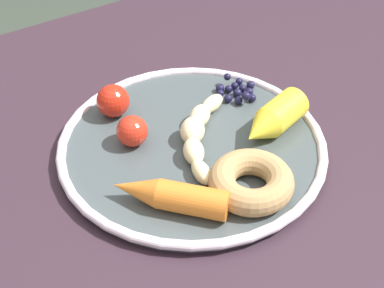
{
  "coord_description": "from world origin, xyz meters",
  "views": [
    {
      "loc": [
        0.34,
        0.46,
        1.22
      ],
      "look_at": [
        0.05,
        0.01,
        0.75
      ],
      "focal_mm": 53.93,
      "sensor_mm": 36.0,
      "label": 1
    }
  ],
  "objects_px": {
    "carrot_orange": "(170,196)",
    "tomato_mid": "(132,131)",
    "donut": "(251,182)",
    "banana": "(198,133)",
    "tomato_near": "(113,101)",
    "dining_table": "(218,189)",
    "plate": "(192,146)",
    "blueberry_pile": "(237,91)",
    "carrot_yellow": "(273,120)"
  },
  "relations": [
    {
      "from": "blueberry_pile",
      "to": "carrot_orange",
      "type": "bearing_deg",
      "value": 34.21
    },
    {
      "from": "plate",
      "to": "carrot_yellow",
      "type": "height_order",
      "value": "carrot_yellow"
    },
    {
      "from": "carrot_orange",
      "to": "donut",
      "type": "bearing_deg",
      "value": 160.86
    },
    {
      "from": "banana",
      "to": "carrot_yellow",
      "type": "height_order",
      "value": "carrot_yellow"
    },
    {
      "from": "blueberry_pile",
      "to": "plate",
      "type": "bearing_deg",
      "value": 25.86
    },
    {
      "from": "carrot_yellow",
      "to": "donut",
      "type": "distance_m",
      "value": 0.11
    },
    {
      "from": "carrot_orange",
      "to": "carrot_yellow",
      "type": "distance_m",
      "value": 0.18
    },
    {
      "from": "tomato_mid",
      "to": "blueberry_pile",
      "type": "bearing_deg",
      "value": -176.26
    },
    {
      "from": "dining_table",
      "to": "banana",
      "type": "xyz_separation_m",
      "value": [
        0.04,
        0.01,
        0.12
      ]
    },
    {
      "from": "blueberry_pile",
      "to": "tomato_mid",
      "type": "relative_size",
      "value": 1.57
    },
    {
      "from": "donut",
      "to": "tomato_mid",
      "type": "relative_size",
      "value": 2.48
    },
    {
      "from": "plate",
      "to": "tomato_mid",
      "type": "distance_m",
      "value": 0.08
    },
    {
      "from": "plate",
      "to": "banana",
      "type": "distance_m",
      "value": 0.02
    },
    {
      "from": "blueberry_pile",
      "to": "banana",
      "type": "bearing_deg",
      "value": 27.83
    },
    {
      "from": "banana",
      "to": "blueberry_pile",
      "type": "relative_size",
      "value": 2.27
    },
    {
      "from": "carrot_orange",
      "to": "tomato_near",
      "type": "relative_size",
      "value": 2.75
    },
    {
      "from": "banana",
      "to": "donut",
      "type": "relative_size",
      "value": 1.44
    },
    {
      "from": "dining_table",
      "to": "plate",
      "type": "height_order",
      "value": "plate"
    },
    {
      "from": "dining_table",
      "to": "donut",
      "type": "distance_m",
      "value": 0.17
    },
    {
      "from": "dining_table",
      "to": "plate",
      "type": "bearing_deg",
      "value": 7.46
    },
    {
      "from": "plate",
      "to": "carrot_orange",
      "type": "bearing_deg",
      "value": 43.57
    },
    {
      "from": "blueberry_pile",
      "to": "tomato_mid",
      "type": "height_order",
      "value": "tomato_mid"
    },
    {
      "from": "dining_table",
      "to": "plate",
      "type": "xyz_separation_m",
      "value": [
        0.05,
        0.01,
        0.11
      ]
    },
    {
      "from": "carrot_orange",
      "to": "tomato_mid",
      "type": "relative_size",
      "value": 3.05
    },
    {
      "from": "dining_table",
      "to": "donut",
      "type": "height_order",
      "value": "donut"
    },
    {
      "from": "tomato_near",
      "to": "tomato_mid",
      "type": "xyz_separation_m",
      "value": [
        0.01,
        0.06,
        -0.0
      ]
    },
    {
      "from": "plate",
      "to": "blueberry_pile",
      "type": "xyz_separation_m",
      "value": [
        -0.11,
        -0.05,
        0.01
      ]
    },
    {
      "from": "tomato_near",
      "to": "plate",
      "type": "bearing_deg",
      "value": 116.05
    },
    {
      "from": "banana",
      "to": "carrot_orange",
      "type": "xyz_separation_m",
      "value": [
        0.09,
        0.07,
        0.0
      ]
    },
    {
      "from": "plate",
      "to": "carrot_orange",
      "type": "height_order",
      "value": "carrot_orange"
    },
    {
      "from": "carrot_orange",
      "to": "carrot_yellow",
      "type": "bearing_deg",
      "value": -167.93
    },
    {
      "from": "donut",
      "to": "tomato_near",
      "type": "distance_m",
      "value": 0.22
    },
    {
      "from": "blueberry_pile",
      "to": "tomato_mid",
      "type": "distance_m",
      "value": 0.17
    },
    {
      "from": "carrot_yellow",
      "to": "tomato_mid",
      "type": "bearing_deg",
      "value": -26.63
    },
    {
      "from": "tomato_mid",
      "to": "carrot_orange",
      "type": "bearing_deg",
      "value": 81.15
    },
    {
      "from": "banana",
      "to": "carrot_orange",
      "type": "bearing_deg",
      "value": 40.38
    },
    {
      "from": "dining_table",
      "to": "carrot_orange",
      "type": "bearing_deg",
      "value": 32.54
    },
    {
      "from": "donut",
      "to": "banana",
      "type": "bearing_deg",
      "value": -89.94
    },
    {
      "from": "dining_table",
      "to": "carrot_orange",
      "type": "distance_m",
      "value": 0.2
    },
    {
      "from": "carrot_yellow",
      "to": "tomato_near",
      "type": "height_order",
      "value": "tomato_near"
    },
    {
      "from": "carrot_orange",
      "to": "carrot_yellow",
      "type": "height_order",
      "value": "carrot_yellow"
    },
    {
      "from": "dining_table",
      "to": "blueberry_pile",
      "type": "bearing_deg",
      "value": -142.49
    },
    {
      "from": "banana",
      "to": "tomato_near",
      "type": "xyz_separation_m",
      "value": [
        0.06,
        -0.11,
        0.01
      ]
    },
    {
      "from": "carrot_orange",
      "to": "carrot_yellow",
      "type": "xyz_separation_m",
      "value": [
        -0.17,
        -0.04,
        0.0
      ]
    },
    {
      "from": "carrot_orange",
      "to": "blueberry_pile",
      "type": "relative_size",
      "value": 1.94
    },
    {
      "from": "donut",
      "to": "tomato_near",
      "type": "xyz_separation_m",
      "value": [
        0.06,
        -0.21,
        0.01
      ]
    },
    {
      "from": "dining_table",
      "to": "tomato_near",
      "type": "relative_size",
      "value": 23.22
    },
    {
      "from": "plate",
      "to": "dining_table",
      "type": "bearing_deg",
      "value": -172.54
    },
    {
      "from": "dining_table",
      "to": "tomato_mid",
      "type": "height_order",
      "value": "tomato_mid"
    },
    {
      "from": "donut",
      "to": "tomato_near",
      "type": "height_order",
      "value": "tomato_near"
    }
  ]
}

